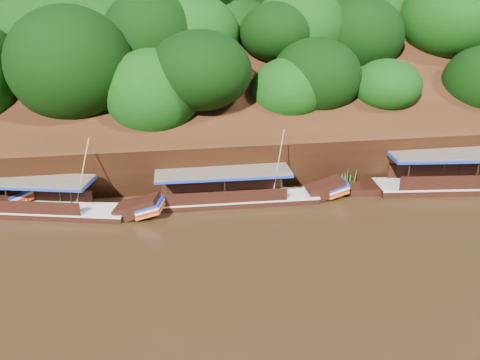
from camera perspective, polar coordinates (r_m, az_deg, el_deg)
name	(u,v)px	position (r m, az deg, el deg)	size (l,w,h in m)	color
ground	(307,261)	(24.38, 8.13, -9.78)	(160.00, 160.00, 0.00)	black
riverbank	(237,118)	(44.33, -0.40, 7.58)	(120.00, 30.06, 19.40)	black
boat_1	(244,195)	(30.42, 0.51, -1.85)	(13.04, 2.57, 5.48)	black
boat_2	(41,206)	(31.34, -23.10, -2.94)	(14.49, 5.35, 5.35)	black
reeds	(227,182)	(31.61, -1.57, -0.30)	(49.56, 2.10, 2.02)	#27741D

